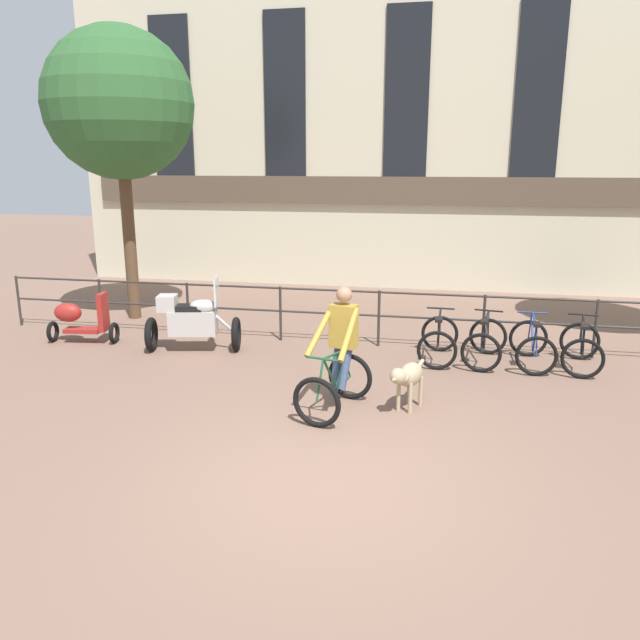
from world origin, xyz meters
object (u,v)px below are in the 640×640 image
(cyclist_with_bike, at_px, (339,356))
(parked_bicycle_mid_left, at_px, (485,343))
(parked_bicycle_near_lamp, at_px, (438,340))
(parked_scooter, at_px, (80,319))
(parked_bicycle_mid_right, at_px, (532,345))
(dog, at_px, (408,376))
(parked_bicycle_far_end, at_px, (581,348))
(parked_motorcycle, at_px, (192,321))

(cyclist_with_bike, bearing_deg, parked_bicycle_mid_left, 64.13)
(parked_bicycle_near_lamp, height_order, parked_scooter, parked_scooter)
(parked_bicycle_near_lamp, distance_m, parked_bicycle_mid_right, 1.54)
(parked_bicycle_mid_left, relative_size, parked_scooter, 0.91)
(parked_bicycle_near_lamp, xyz_separation_m, parked_bicycle_mid_left, (0.77, 0.00, 0.00))
(dog, bearing_deg, parked_bicycle_near_lamp, 103.07)
(dog, height_order, parked_bicycle_mid_right, parked_bicycle_mid_right)
(parked_bicycle_mid_left, xyz_separation_m, parked_bicycle_far_end, (1.54, -0.00, -0.00))
(cyclist_with_bike, distance_m, dog, 0.99)
(cyclist_with_bike, distance_m, parked_scooter, 5.80)
(dog, bearing_deg, parked_scooter, -176.42)
(parked_bicycle_mid_left, xyz_separation_m, parked_bicycle_mid_right, (0.77, -0.00, -0.00))
(dog, xyz_separation_m, parked_bicycle_near_lamp, (0.37, 2.35, -0.13))
(cyclist_with_bike, bearing_deg, parked_scooter, 171.21)
(dog, relative_size, parked_scooter, 0.69)
(dog, distance_m, parked_bicycle_mid_left, 2.61)
(parked_motorcycle, bearing_deg, parked_bicycle_far_end, -99.45)
(dog, bearing_deg, parked_bicycle_mid_right, 72.88)
(parked_bicycle_far_end, bearing_deg, parked_bicycle_mid_left, 8.22)
(parked_bicycle_mid_right, height_order, parked_scooter, parked_scooter)
(parked_bicycle_mid_left, height_order, parked_bicycle_mid_right, same)
(parked_bicycle_near_lamp, bearing_deg, parked_bicycle_mid_right, -178.45)
(parked_motorcycle, height_order, parked_bicycle_far_end, parked_motorcycle)
(parked_motorcycle, relative_size, parked_scooter, 1.32)
(parked_bicycle_far_end, relative_size, parked_scooter, 0.90)
(cyclist_with_bike, relative_size, parked_motorcycle, 0.97)
(parked_bicycle_mid_left, height_order, parked_bicycle_far_end, same)
(parked_bicycle_near_lamp, height_order, parked_bicycle_mid_right, same)
(cyclist_with_bike, distance_m, parked_motorcycle, 3.74)
(parked_bicycle_mid_right, bearing_deg, parked_motorcycle, 2.86)
(parked_bicycle_near_lamp, distance_m, parked_bicycle_mid_left, 0.77)
(dog, bearing_deg, parked_bicycle_far_end, 63.26)
(parked_bicycle_near_lamp, bearing_deg, parked_bicycle_far_end, -178.45)
(parked_bicycle_near_lamp, bearing_deg, parked_motorcycle, 5.72)
(parked_bicycle_mid_left, height_order, parked_scooter, parked_scooter)
(parked_motorcycle, height_order, parked_bicycle_mid_left, parked_motorcycle)
(parked_motorcycle, bearing_deg, parked_scooter, 75.85)
(cyclist_with_bike, height_order, parked_bicycle_mid_left, cyclist_with_bike)
(cyclist_with_bike, height_order, dog, cyclist_with_bike)
(dog, relative_size, parked_bicycle_far_end, 0.76)
(dog, distance_m, parked_motorcycle, 4.47)
(dog, distance_m, parked_bicycle_mid_right, 3.03)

